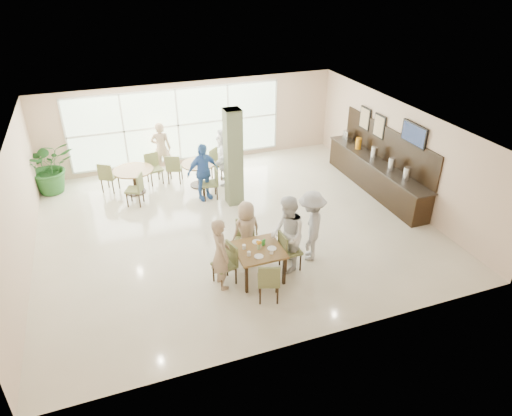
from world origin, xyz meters
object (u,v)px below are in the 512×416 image
object	(u,v)px
adult_a	(203,172)
buffet_counter	(376,173)
teen_right	(288,235)
adult_b	(225,156)
round_table_left	(134,174)
teen_left	(221,254)
adult_standing	(161,148)
teen_far	(246,231)
round_table_right	(199,169)
teen_standing	(311,226)
potted_plant	(49,167)
main_table	(259,252)

from	to	relation	value
adult_a	buffet_counter	bearing A→B (deg)	-29.58
teen_right	adult_b	xyz separation A→B (m)	(-0.02, 4.85, -0.02)
buffet_counter	round_table_left	bearing A→B (deg)	161.36
teen_left	adult_standing	xyz separation A→B (m)	(-0.18, 6.27, 0.05)
teen_far	adult_b	xyz separation A→B (m)	(0.70, 4.13, 0.15)
round_table_right	adult_b	size ratio (longest dim) A/B	0.59
buffet_counter	adult_standing	world-z (taller)	buffet_counter
round_table_left	teen_far	distance (m)	4.87
teen_left	adult_b	size ratio (longest dim) A/B	0.94
teen_standing	adult_b	world-z (taller)	adult_b
round_table_right	teen_standing	xyz separation A→B (m)	(1.53, -4.70, 0.31)
potted_plant	teen_standing	world-z (taller)	teen_standing
round_table_right	adult_a	world-z (taller)	adult_a
main_table	buffet_counter	world-z (taller)	buffet_counter
adult_standing	teen_left	bearing A→B (deg)	106.32
main_table	teen_standing	bearing A→B (deg)	11.99
adult_a	teen_left	bearing A→B (deg)	-114.97
teen_left	teen_standing	bearing A→B (deg)	-87.59
buffet_counter	adult_b	size ratio (longest dim) A/B	2.64
main_table	teen_right	bearing A→B (deg)	6.67
buffet_counter	teen_left	world-z (taller)	buffet_counter
buffet_counter	adult_a	world-z (taller)	buffet_counter
teen_right	round_table_left	bearing A→B (deg)	-140.97
teen_right	adult_a	distance (m)	4.11
round_table_right	round_table_left	bearing A→B (deg)	174.03
round_table_left	potted_plant	xyz separation A→B (m)	(-2.33, 0.92, 0.23)
buffet_counter	adult_standing	distance (m)	6.82
main_table	teen_left	bearing A→B (deg)	-179.85
teen_far	buffet_counter	bearing A→B (deg)	-169.61
adult_b	teen_right	bearing A→B (deg)	17.70
adult_a	potted_plant	bearing A→B (deg)	138.29
round_table_left	teen_standing	world-z (taller)	teen_standing
round_table_right	buffet_counter	size ratio (longest dim) A/B	0.22
round_table_right	teen_far	size ratio (longest dim) A/B	0.70
adult_a	adult_standing	bearing A→B (deg)	94.96
round_table_left	adult_a	xyz separation A→B (m)	(1.87, -1.11, 0.27)
adult_a	round_table_right	bearing A→B (deg)	69.09
teen_left	teen_right	distance (m)	1.58
teen_standing	teen_right	bearing A→B (deg)	-44.06
potted_plant	teen_left	world-z (taller)	teen_left
round_table_left	teen_left	xyz separation A→B (m)	(1.22, -5.20, 0.24)
buffet_counter	teen_far	xyz separation A→B (m)	(-4.86, -2.06, 0.19)
teen_left	adult_standing	distance (m)	6.28
main_table	adult_a	world-z (taller)	adult_a
round_table_left	buffet_counter	distance (m)	7.32
teen_far	teen_standing	distance (m)	1.50
round_table_right	adult_standing	size ratio (longest dim) A/B	0.59
main_table	buffet_counter	bearing A→B (deg)	30.49
adult_a	main_table	bearing A→B (deg)	-102.97
buffet_counter	teen_left	bearing A→B (deg)	-153.41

